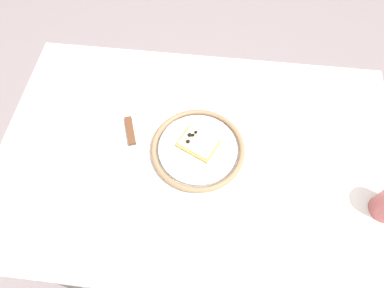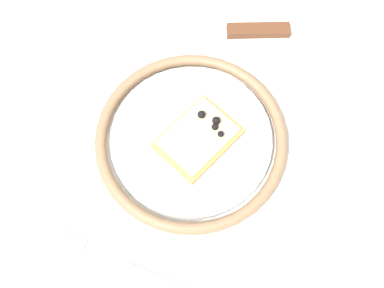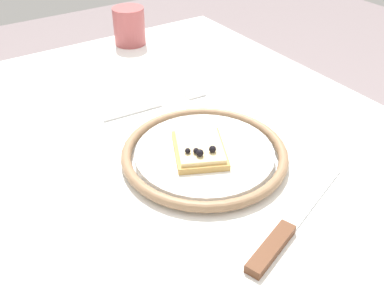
{
  "view_description": "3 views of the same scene",
  "coord_description": "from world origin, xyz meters",
  "px_view_note": "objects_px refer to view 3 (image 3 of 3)",
  "views": [
    {
      "loc": [
        -0.03,
        0.41,
        1.55
      ],
      "look_at": [
        0.02,
        -0.01,
        0.78
      ],
      "focal_mm": 31.36,
      "sensor_mm": 36.0,
      "label": 1
    },
    {
      "loc": [
        -0.23,
        -0.09,
        1.37
      ],
      "look_at": [
        -0.01,
        -0.02,
        0.79
      ],
      "focal_mm": 46.79,
      "sensor_mm": 36.0,
      "label": 2
    },
    {
      "loc": [
        0.43,
        -0.32,
        1.16
      ],
      "look_at": [
        -0.02,
        -0.02,
        0.77
      ],
      "focal_mm": 40.81,
      "sensor_mm": 36.0,
      "label": 3
    }
  ],
  "objects_px": {
    "cup": "(129,26)",
    "plate": "(204,154)",
    "dining_table": "(209,206)",
    "knife": "(284,232)",
    "pizza_slice_near": "(200,149)",
    "fork": "(157,105)"
  },
  "relations": [
    {
      "from": "dining_table",
      "to": "knife",
      "type": "bearing_deg",
      "value": -5.52
    },
    {
      "from": "plate",
      "to": "pizza_slice_near",
      "type": "bearing_deg",
      "value": -78.66
    },
    {
      "from": "plate",
      "to": "pizza_slice_near",
      "type": "xyz_separation_m",
      "value": [
        0.0,
        -0.01,
        0.01
      ]
    },
    {
      "from": "plate",
      "to": "cup",
      "type": "distance_m",
      "value": 0.48
    },
    {
      "from": "knife",
      "to": "cup",
      "type": "height_order",
      "value": "cup"
    },
    {
      "from": "cup",
      "to": "pizza_slice_near",
      "type": "bearing_deg",
      "value": -14.47
    },
    {
      "from": "pizza_slice_near",
      "to": "cup",
      "type": "relative_size",
      "value": 1.41
    },
    {
      "from": "cup",
      "to": "plate",
      "type": "bearing_deg",
      "value": -13.41
    },
    {
      "from": "fork",
      "to": "dining_table",
      "type": "bearing_deg",
      "value": -2.4
    },
    {
      "from": "plate",
      "to": "fork",
      "type": "bearing_deg",
      "value": 174.09
    },
    {
      "from": "dining_table",
      "to": "pizza_slice_near",
      "type": "bearing_deg",
      "value": -86.41
    },
    {
      "from": "plate",
      "to": "cup",
      "type": "relative_size",
      "value": 2.95
    },
    {
      "from": "plate",
      "to": "pizza_slice_near",
      "type": "height_order",
      "value": "pizza_slice_near"
    },
    {
      "from": "fork",
      "to": "cup",
      "type": "height_order",
      "value": "cup"
    },
    {
      "from": "dining_table",
      "to": "plate",
      "type": "distance_m",
      "value": 0.11
    },
    {
      "from": "dining_table",
      "to": "pizza_slice_near",
      "type": "distance_m",
      "value": 0.13
    },
    {
      "from": "dining_table",
      "to": "fork",
      "type": "relative_size",
      "value": 5.31
    },
    {
      "from": "plate",
      "to": "fork",
      "type": "distance_m",
      "value": 0.18
    },
    {
      "from": "pizza_slice_near",
      "to": "dining_table",
      "type": "bearing_deg",
      "value": 93.59
    },
    {
      "from": "pizza_slice_near",
      "to": "fork",
      "type": "height_order",
      "value": "pizza_slice_near"
    },
    {
      "from": "dining_table",
      "to": "plate",
      "type": "height_order",
      "value": "plate"
    },
    {
      "from": "plate",
      "to": "cup",
      "type": "xyz_separation_m",
      "value": [
        -0.47,
        0.11,
        0.03
      ]
    }
  ]
}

